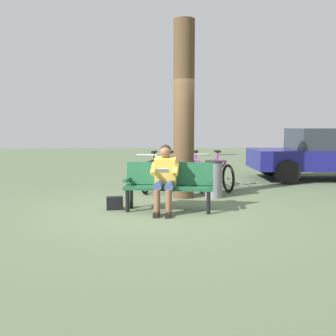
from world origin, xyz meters
TOP-DOWN VIEW (x-y plane):
  - ground_plane at (0.00, 0.00)m, footprint 40.00×40.00m
  - bench at (-0.25, -0.09)m, footprint 1.65×0.70m
  - person_reading at (-0.17, 0.06)m, footprint 0.53×0.80m
  - handbag at (0.75, -0.15)m, footprint 0.32×0.18m
  - tree_trunk at (-0.61, -1.32)m, footprint 0.44×0.44m
  - litter_bin at (-1.26, -1.30)m, footprint 0.38×0.38m
  - bicycle_purple at (-1.58, -2.39)m, footprint 0.53×1.65m
  - bicycle_blue at (-1.02, -2.38)m, footprint 0.48×1.68m
  - bicycle_black at (-0.43, -2.30)m, footprint 0.48×1.67m
  - bicycle_green at (0.08, -2.23)m, footprint 0.61×1.63m
  - parked_car at (-4.96, -3.97)m, footprint 4.24×2.10m

SIDE VIEW (x-z plane):
  - ground_plane at x=0.00m, z-range 0.00..0.00m
  - handbag at x=0.75m, z-range 0.00..0.24m
  - bicycle_purple at x=-1.58m, z-range -0.11..0.83m
  - bicycle_blue at x=-1.02m, z-range -0.11..0.83m
  - bicycle_black at x=-0.43m, z-range -0.11..0.83m
  - bicycle_green at x=0.08m, z-range -0.11..0.83m
  - litter_bin at x=-1.26m, z-range 0.00..0.80m
  - bench at x=-0.25m, z-range 0.07..0.94m
  - person_reading at x=-0.17m, z-range 0.06..1.27m
  - parked_car at x=-4.96m, z-range 0.04..1.51m
  - tree_trunk at x=-0.61m, z-range 0.00..3.72m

